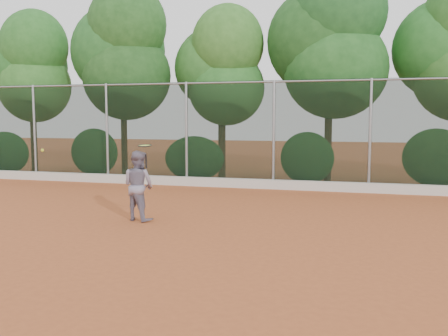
# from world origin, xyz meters

# --- Properties ---
(ground) EXTENTS (80.00, 80.00, 0.00)m
(ground) POSITION_xyz_m (0.00, 0.00, 0.00)
(ground) COLOR #A75027
(ground) RESTS_ON ground
(concrete_curb) EXTENTS (24.00, 0.20, 0.30)m
(concrete_curb) POSITION_xyz_m (0.00, 6.82, 0.15)
(concrete_curb) COLOR beige
(concrete_curb) RESTS_ON ground
(tennis_player) EXTENTS (0.91, 0.80, 1.57)m
(tennis_player) POSITION_xyz_m (-2.03, 1.13, 0.79)
(tennis_player) COLOR slate
(tennis_player) RESTS_ON ground
(chainlink_fence) EXTENTS (24.09, 0.09, 3.50)m
(chainlink_fence) POSITION_xyz_m (-0.00, 7.00, 1.86)
(chainlink_fence) COLOR black
(chainlink_fence) RESTS_ON ground
(foliage_backdrop) EXTENTS (23.70, 3.63, 7.55)m
(foliage_backdrop) POSITION_xyz_m (-0.55, 8.98, 4.40)
(foliage_backdrop) COLOR #47321B
(foliage_backdrop) RESTS_ON ground
(tennis_racket) EXTENTS (0.31, 0.32, 0.53)m
(tennis_racket) POSITION_xyz_m (-1.81, 1.02, 1.65)
(tennis_racket) COLOR black
(tennis_racket) RESTS_ON ground
(tennis_ball_in_flight) EXTENTS (0.07, 0.07, 0.07)m
(tennis_ball_in_flight) POSITION_xyz_m (-4.32, 0.90, 1.55)
(tennis_ball_in_flight) COLOR gold
(tennis_ball_in_flight) RESTS_ON ground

